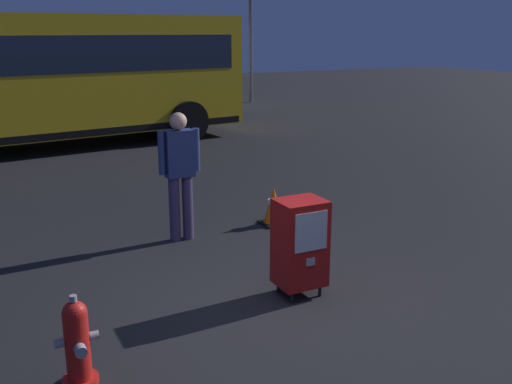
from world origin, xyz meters
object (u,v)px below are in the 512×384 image
Objects in this scene: newspaper_box_primary at (300,243)px; bus_far at (54,62)px; fire_hydrant at (77,343)px; bus_near at (13,74)px; traffic_cone at (274,206)px; pedestrian at (180,169)px.

newspaper_box_primary is 14.48m from bus_far.
bus_near is (0.59, 10.08, 1.36)m from fire_hydrant.
traffic_cone is (0.86, 2.14, -0.31)m from newspaper_box_primary.
pedestrian is at bearing -87.56° from bus_near.
fire_hydrant is 4.23m from traffic_cone.
pedestrian reaches higher than traffic_cone.
traffic_cone is at bearing 68.05° from newspaper_box_primary.
bus_near is at bearing 86.67° from fire_hydrant.
pedestrian is at bearing -98.80° from bus_far.
pedestrian is 12.33m from bus_far.
fire_hydrant is 0.07× the size of bus_far.
traffic_cone is at bearing -77.49° from bus_near.
pedestrian reaches higher than newspaper_box_primary.
newspaper_box_primary is 0.10× the size of bus_far.
pedestrian is 0.16× the size of bus_far.
bus_near reaches higher than fire_hydrant.
newspaper_box_primary is at bearing -96.50° from bus_far.
fire_hydrant is 0.07× the size of bus_near.
traffic_cone is at bearing -92.39° from bus_far.
bus_near reaches higher than pedestrian.
bus_far is at bearing 81.62° from fire_hydrant.
fire_hydrant is at bearing -165.34° from newspaper_box_primary.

